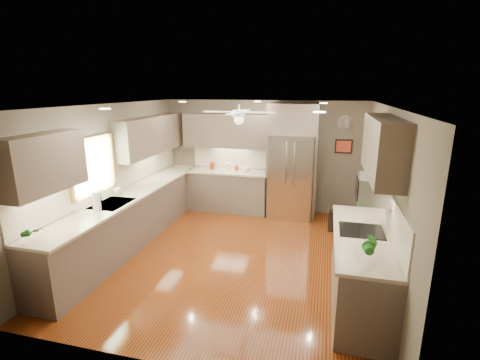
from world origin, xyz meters
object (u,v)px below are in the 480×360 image
at_px(bowl, 245,171).
at_px(paper_towel, 97,201).
at_px(soap_bottle, 119,190).
at_px(potted_plant_right, 370,246).
at_px(potted_plant_left, 35,231).
at_px(microwave, 373,189).
at_px(refrigerator, 292,163).
at_px(canister_d, 237,168).
at_px(canister_a, 212,166).
at_px(canister_b, 215,166).
at_px(canister_c, 229,166).
at_px(stool, 339,219).

height_order(bowl, paper_towel, paper_towel).
relative_size(soap_bottle, potted_plant_right, 0.58).
height_order(potted_plant_left, microwave, microwave).
relative_size(potted_plant_right, microwave, 0.58).
distance_m(soap_bottle, potted_plant_left, 1.97).
height_order(refrigerator, microwave, refrigerator).
bearing_deg(canister_d, paper_towel, -114.68).
bearing_deg(potted_plant_right, canister_d, 123.63).
distance_m(canister_a, paper_towel, 3.17).
xyz_separation_m(canister_b, canister_c, (0.34, -0.02, 0.02)).
distance_m(potted_plant_left, refrigerator, 4.96).
bearing_deg(microwave, potted_plant_left, -159.51).
bearing_deg(potted_plant_right, microwave, 83.94).
relative_size(canister_d, soap_bottle, 0.63).
bearing_deg(potted_plant_left, soap_bottle, 94.03).
bearing_deg(canister_c, potted_plant_right, -54.46).
relative_size(canister_a, stool, 0.38).
distance_m(canister_c, microwave, 3.95).
height_order(canister_a, soap_bottle, soap_bottle).
distance_m(canister_c, potted_plant_left, 4.44).
distance_m(bowl, paper_towel, 3.43).
xyz_separation_m(canister_d, potted_plant_right, (2.48, -3.72, 0.10)).
xyz_separation_m(canister_b, canister_d, (0.53, -0.03, -0.01)).
height_order(canister_b, paper_towel, paper_towel).
bearing_deg(paper_towel, stool, 33.30).
xyz_separation_m(soap_bottle, potted_plant_left, (0.14, -1.97, 0.06)).
relative_size(canister_a, potted_plant_right, 0.54).
bearing_deg(canister_b, canister_d, -2.96).
bearing_deg(stool, canister_a, 167.36).
bearing_deg(canister_a, potted_plant_right, -50.65).
height_order(microwave, stool, microwave).
distance_m(canister_b, potted_plant_left, 4.38).
relative_size(canister_a, refrigerator, 0.07).
height_order(potted_plant_left, potted_plant_right, potted_plant_right).
bearing_deg(soap_bottle, stool, 23.46).
relative_size(canister_d, paper_towel, 0.39).
relative_size(canister_c, paper_towel, 0.55).
xyz_separation_m(canister_a, refrigerator, (1.83, -0.07, 0.17)).
height_order(canister_a, potted_plant_left, potted_plant_left).
distance_m(canister_a, bowl, 0.79).
xyz_separation_m(canister_c, potted_plant_right, (2.67, -3.73, 0.07)).
bearing_deg(paper_towel, soap_bottle, 99.02).
xyz_separation_m(canister_b, microwave, (3.10, -2.81, 0.47)).
distance_m(canister_b, canister_d, 0.53).
distance_m(potted_plant_right, microwave, 1.02).
bearing_deg(soap_bottle, canister_a, 67.38).
height_order(bowl, refrigerator, refrigerator).
height_order(canister_d, potted_plant_right, potted_plant_right).
xyz_separation_m(canister_a, paper_towel, (-0.83, -3.06, 0.06)).
bearing_deg(potted_plant_left, microwave, 20.49).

